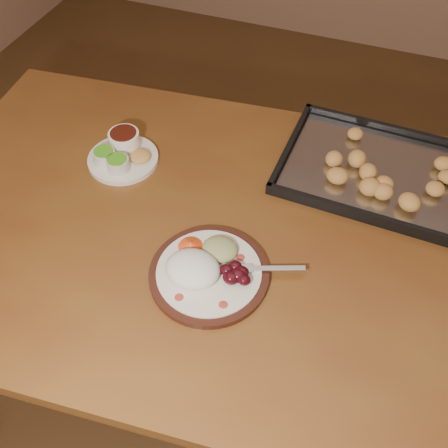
% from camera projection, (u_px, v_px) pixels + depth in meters
% --- Properties ---
extents(ground, '(4.00, 4.00, 0.00)m').
position_uv_depth(ground, '(266.00, 325.00, 1.79)').
color(ground, '#54371D').
rests_on(ground, ground).
extents(dining_table, '(1.58, 1.04, 0.75)m').
position_uv_depth(dining_table, '(233.00, 256.00, 1.17)').
color(dining_table, brown).
rests_on(dining_table, ground).
extents(dinner_plate, '(0.31, 0.24, 0.06)m').
position_uv_depth(dinner_plate, '(207.00, 269.00, 1.01)').
color(dinner_plate, black).
rests_on(dinner_plate, dining_table).
extents(condiment_saucer, '(0.17, 0.17, 0.06)m').
position_uv_depth(condiment_saucer, '(122.00, 153.00, 1.23)').
color(condiment_saucer, silver).
rests_on(condiment_saucer, dining_table).
extents(baking_tray, '(0.46, 0.35, 0.05)m').
position_uv_depth(baking_tray, '(377.00, 169.00, 1.20)').
color(baking_tray, black).
rests_on(baking_tray, dining_table).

